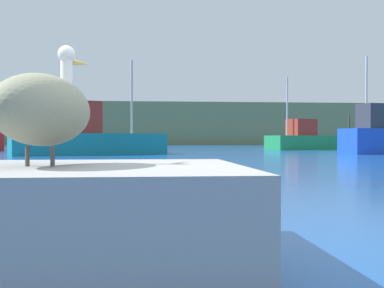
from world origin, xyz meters
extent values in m
plane|color=#194C93|center=(0.00, 0.00, 0.00)|extent=(260.00, 260.00, 0.00)
cube|color=#6B7A51|center=(0.00, 68.12, 2.90)|extent=(140.00, 11.32, 5.79)
cube|color=gray|center=(-1.10, 0.06, 0.33)|extent=(2.74, 2.08, 0.65)
ellipsoid|color=gray|center=(-1.10, 0.06, 1.04)|extent=(0.80, 1.15, 0.49)
cylinder|color=white|center=(-0.99, 0.41, 1.28)|extent=(0.09, 0.09, 0.33)
sphere|color=white|center=(-0.99, 0.41, 1.48)|extent=(0.13, 0.13, 0.13)
cone|color=gold|center=(-0.92, 0.65, 1.45)|extent=(0.17, 0.38, 0.09)
cylinder|color=#4C4742|center=(-1.20, 0.03, 0.72)|extent=(0.03, 0.03, 0.14)
cylinder|color=#4C4742|center=(-1.03, -0.02, 0.72)|extent=(0.03, 0.03, 0.14)
cube|color=#2D333D|center=(12.59, 22.88, 2.08)|extent=(2.21, 1.71, 1.36)
cylinder|color=#B2B2B2|center=(11.86, 22.72, 3.39)|extent=(0.12, 0.12, 3.97)
cylinder|color=#3F382D|center=(10.77, 22.49, 1.75)|extent=(0.10, 0.10, 0.70)
cube|color=#1E8C4C|center=(12.52, 33.99, 0.54)|extent=(7.31, 4.45, 1.08)
cube|color=maroon|center=(11.80, 33.71, 1.72)|extent=(2.33, 2.12, 1.26)
cylinder|color=#B2B2B2|center=(10.55, 33.23, 3.29)|extent=(0.12, 0.12, 4.42)
cube|color=teal|center=(-3.20, 23.27, 0.56)|extent=(8.33, 5.03, 1.12)
cube|color=maroon|center=(-4.18, 22.93, 1.95)|extent=(3.53, 2.95, 1.66)
cylinder|color=#B2B2B2|center=(-0.96, 24.06, 3.14)|extent=(0.12, 0.12, 4.04)
camera|label=1|loc=(-0.43, -3.43, 0.84)|focal=46.52mm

